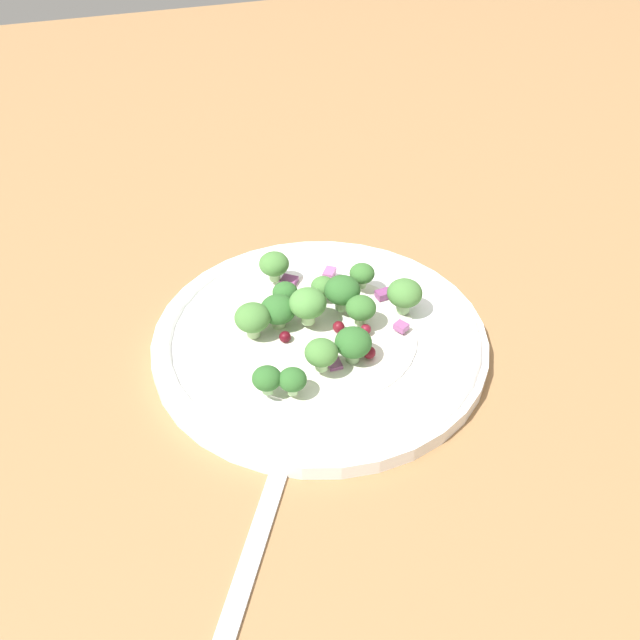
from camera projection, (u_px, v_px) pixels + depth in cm
name	position (u px, v px, depth cm)	size (l,w,h in cm)	color
ground_plane	(295.00, 387.00, 54.71)	(180.00, 180.00, 2.00)	olive
plate	(320.00, 338.00, 56.14)	(25.80, 25.80, 1.70)	white
dressing_pool	(320.00, 334.00, 55.85)	(14.97, 14.97, 0.20)	white
broccoli_floret_0	(274.00, 265.00, 59.41)	(2.49, 2.49, 2.52)	#9EC684
broccoli_floret_1	(285.00, 293.00, 57.31)	(2.02, 2.02, 2.04)	#8EB77A
broccoli_floret_2	(342.00, 291.00, 56.26)	(2.82, 2.82, 2.86)	#8EB77A
broccoli_floret_3	(267.00, 379.00, 49.72)	(2.08, 2.08, 2.10)	#9EC684
broccoli_floret_4	(321.00, 353.00, 51.05)	(2.41, 2.41, 2.44)	#9EC684
broccoli_floret_5	(275.00, 311.00, 55.42)	(2.77, 2.77, 2.81)	#ADD18E
broccoli_floret_6	(292.00, 380.00, 49.71)	(2.00, 2.00, 2.02)	#ADD18E
broccoli_floret_7	(353.00, 343.00, 52.35)	(2.72, 2.72, 2.75)	#8EB77A
broccoli_floret_8	(323.00, 287.00, 58.01)	(1.93, 1.93, 1.96)	#9EC684
broccoli_floret_9	(361.00, 309.00, 55.18)	(2.34, 2.34, 2.37)	#9EC684
broccoli_floret_10	(405.00, 294.00, 56.59)	(2.78, 2.78, 2.81)	#8EB77A
broccoli_floret_11	(253.00, 318.00, 54.39)	(2.73, 2.73, 2.76)	#ADD18E
broccoli_floret_12	(362.00, 274.00, 58.61)	(2.06, 2.06, 2.08)	#9EC684
broccoli_floret_13	(308.00, 304.00, 54.99)	(2.87, 2.87, 2.91)	#ADD18E
cranberry_0	(339.00, 327.00, 55.55)	(0.92, 0.92, 0.92)	maroon
cranberry_1	(277.00, 314.00, 56.39)	(0.84, 0.84, 0.84)	maroon
cranberry_2	(289.00, 336.00, 54.90)	(0.90, 0.90, 0.90)	#4C0A14
cranberry_3	(366.00, 329.00, 55.25)	(0.81, 0.81, 0.81)	maroon
cranberry_4	(310.00, 316.00, 56.45)	(0.71, 0.71, 0.71)	maroon
cranberry_5	(369.00, 352.00, 53.25)	(0.97, 0.97, 0.97)	maroon
cranberry_6	(335.00, 287.00, 59.72)	(0.98, 0.98, 0.98)	maroon
onion_bit_0	(384.00, 294.00, 58.87)	(0.89, 1.24, 0.59)	#843D75
onion_bit_1	(401.00, 327.00, 55.58)	(0.97, 0.84, 0.51)	#934C84
onion_bit_2	(289.00, 281.00, 60.40)	(1.15, 1.28, 0.47)	#843D75
onion_bit_3	(334.00, 364.00, 53.02)	(1.25, 0.98, 0.37)	#934C84
onion_bit_4	(329.00, 273.00, 60.82)	(1.30, 0.88, 0.56)	#A35B93
fork	(261.00, 527.00, 43.84)	(10.80, 17.04, 0.50)	silver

